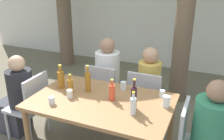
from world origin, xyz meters
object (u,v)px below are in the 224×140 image
(water_bottle_1, at_px, (133,106))
(amber_bottle_3, at_px, (88,82))
(amber_bottle_0, at_px, (71,86))
(soda_bottle_5, at_px, (112,92))
(dining_table_front, at_px, (102,106))
(patio_chair_3, at_px, (145,98))
(person_seated_3, at_px, (150,90))
(person_seated_0, at_px, (17,100))
(patio_chair_0, at_px, (31,103))
(drinking_glass_0, at_px, (52,100))
(drinking_glass_4, at_px, (123,86))
(patio_chair_2, at_px, (104,90))
(person_seated_2, at_px, (110,81))
(drinking_glass_1, at_px, (162,94))
(drinking_glass_2, at_px, (166,101))
(amber_bottle_4, at_px, (61,79))
(drinking_glass_3, at_px, (70,94))
(wine_bottle_2, at_px, (134,97))

(water_bottle_1, bearing_deg, amber_bottle_3, 156.77)
(amber_bottle_0, height_order, soda_bottle_5, soda_bottle_5)
(dining_table_front, bearing_deg, amber_bottle_3, 149.94)
(patio_chair_3, relative_size, person_seated_3, 0.77)
(dining_table_front, bearing_deg, soda_bottle_5, 25.36)
(person_seated_0, xyz_separation_m, soda_bottle_5, (1.36, 0.05, 0.36))
(patio_chair_0, xyz_separation_m, water_bottle_1, (1.43, -0.14, 0.35))
(drinking_glass_0, height_order, drinking_glass_4, drinking_glass_4)
(person_seated_3, bearing_deg, patio_chair_2, 20.94)
(person_seated_0, relative_size, person_seated_2, 0.92)
(drinking_glass_1, xyz_separation_m, drinking_glass_2, (0.08, -0.19, 0.02))
(amber_bottle_0, bearing_deg, drinking_glass_0, -98.60)
(water_bottle_1, bearing_deg, amber_bottle_4, 166.63)
(dining_table_front, relative_size, person_seated_3, 1.32)
(amber_bottle_4, bearing_deg, water_bottle_1, -13.37)
(drinking_glass_2, bearing_deg, amber_bottle_3, 179.98)
(soda_bottle_5, relative_size, drinking_glass_4, 2.46)
(water_bottle_1, bearing_deg, amber_bottle_0, 168.52)
(patio_chair_0, distance_m, amber_bottle_3, 0.88)
(drinking_glass_0, height_order, drinking_glass_1, drinking_glass_1)
(drinking_glass_1, distance_m, drinking_glass_3, 1.04)
(wine_bottle_2, bearing_deg, drinking_glass_0, -163.54)
(person_seated_0, distance_m, drinking_glass_2, 1.97)
(patio_chair_0, relative_size, drinking_glass_4, 8.93)
(drinking_glass_1, bearing_deg, patio_chair_3, 126.52)
(dining_table_front, xyz_separation_m, drinking_glass_0, (-0.45, -0.29, 0.12))
(drinking_glass_4, bearing_deg, patio_chair_2, 139.56)
(amber_bottle_3, bearing_deg, drinking_glass_4, 29.33)
(drinking_glass_4, bearing_deg, person_seated_2, 126.12)
(person_seated_2, height_order, amber_bottle_4, person_seated_2)
(dining_table_front, xyz_separation_m, wine_bottle_2, (0.39, -0.04, 0.21))
(person_seated_2, height_order, drinking_glass_3, person_seated_2)
(patio_chair_3, relative_size, drinking_glass_4, 8.93)
(amber_bottle_0, relative_size, amber_bottle_4, 0.79)
(patio_chair_0, xyz_separation_m, drinking_glass_3, (0.66, -0.08, 0.31))
(person_seated_2, height_order, water_bottle_1, person_seated_2)
(drinking_glass_0, bearing_deg, person_seated_0, 160.32)
(soda_bottle_5, bearing_deg, drinking_glass_3, -163.67)
(dining_table_front, distance_m, wine_bottle_2, 0.44)
(amber_bottle_4, bearing_deg, person_seated_3, 43.86)
(dining_table_front, bearing_deg, patio_chair_2, 113.39)
(person_seated_3, xyz_separation_m, amber_bottle_3, (-0.55, -0.82, 0.37))
(drinking_glass_0, bearing_deg, patio_chair_2, 81.96)
(person_seated_0, height_order, drinking_glass_1, person_seated_0)
(amber_bottle_3, bearing_deg, patio_chair_2, 97.18)
(drinking_glass_1, height_order, drinking_glass_4, drinking_glass_4)
(patio_chair_3, xyz_separation_m, amber_bottle_0, (-0.72, -0.70, 0.35))
(person_seated_0, relative_size, amber_bottle_3, 3.50)
(dining_table_front, height_order, person_seated_3, person_seated_3)
(amber_bottle_3, distance_m, amber_bottle_4, 0.35)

